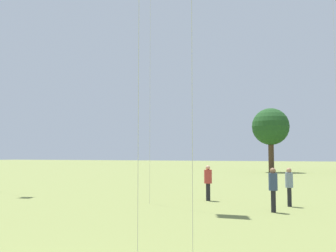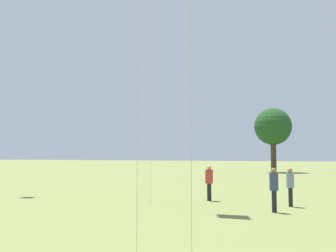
% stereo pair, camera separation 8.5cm
% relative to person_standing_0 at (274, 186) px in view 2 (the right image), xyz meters
% --- Properties ---
extents(person_standing_0, '(0.36, 0.36, 1.72)m').
position_rel_person_standing_0_xyz_m(person_standing_0, '(0.00, 0.00, 0.00)').
color(person_standing_0, black).
rests_on(person_standing_0, ground).
extents(person_standing_1, '(0.38, 0.38, 1.71)m').
position_rel_person_standing_0_xyz_m(person_standing_1, '(-3.54, 2.70, -0.01)').
color(person_standing_1, black).
rests_on(person_standing_1, ground).
extents(person_standing_2, '(0.44, 0.44, 1.66)m').
position_rel_person_standing_0_xyz_m(person_standing_2, '(0.35, 2.03, -0.03)').
color(person_standing_2, black).
rests_on(person_standing_2, ground).
extents(distant_tree_1, '(4.85, 4.85, 8.40)m').
position_rel_person_standing_0_xyz_m(distant_tree_1, '(-6.15, 36.75, 4.88)').
color(distant_tree_1, '#473323').
rests_on(distant_tree_1, ground).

